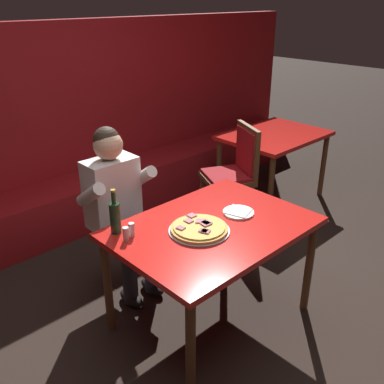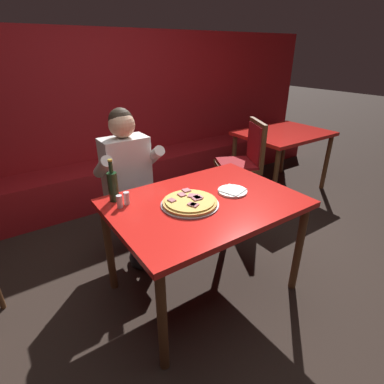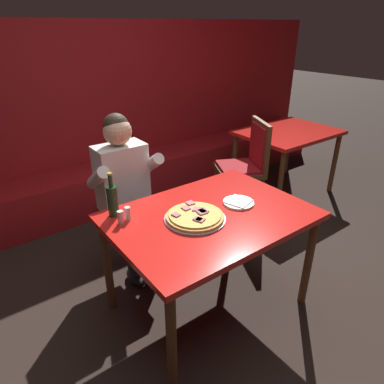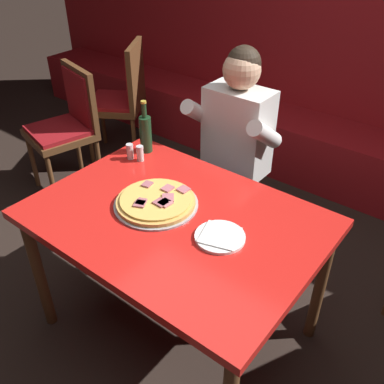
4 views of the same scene
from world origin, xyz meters
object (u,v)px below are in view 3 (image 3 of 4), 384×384
plate_white_paper (239,202)px  dining_chair_far_left (247,161)px  diner_seated_blue_shirt (128,189)px  shaker_parmesan (121,218)px  background_dining_table (288,139)px  main_dining_table (210,225)px  beer_bottle (113,200)px  shaker_oregano (128,214)px  pizza (195,217)px

plate_white_paper → dining_chair_far_left: 1.26m
diner_seated_blue_shirt → dining_chair_far_left: (1.39, 0.09, -0.12)m
shaker_parmesan → background_dining_table: bearing=15.9°
main_dining_table → dining_chair_far_left: dining_chair_far_left is taller
shaker_parmesan → dining_chair_far_left: size_ratio=0.09×
beer_bottle → background_dining_table: (2.42, 0.58, -0.21)m
shaker_parmesan → diner_seated_blue_shirt: bearing=59.5°
main_dining_table → shaker_oregano: size_ratio=14.73×
beer_bottle → dining_chair_far_left: 1.76m
plate_white_paper → shaker_oregano: 0.74m
pizza → dining_chair_far_left: dining_chair_far_left is taller
pizza → plate_white_paper: pizza is taller
background_dining_table → shaker_oregano: bearing=-164.1°
pizza → diner_seated_blue_shirt: bearing=97.2°
shaker_oregano → diner_seated_blue_shirt: (0.24, 0.49, -0.09)m
pizza → shaker_oregano: size_ratio=4.47×
diner_seated_blue_shirt → main_dining_table: bearing=-74.1°
beer_bottle → shaker_parmesan: size_ratio=3.40×
background_dining_table → shaker_parmesan: bearing=-164.1°
main_dining_table → dining_chair_far_left: 1.44m
shaker_oregano → background_dining_table: shaker_oregano is taller
plate_white_paper → shaker_oregano: (-0.70, 0.26, 0.03)m
plate_white_paper → beer_bottle: size_ratio=0.72×
main_dining_table → beer_bottle: (-0.50, 0.35, 0.19)m
plate_white_paper → diner_seated_blue_shirt: size_ratio=0.16×
plate_white_paper → shaker_parmesan: shaker_parmesan is taller
main_dining_table → beer_bottle: bearing=144.9°
beer_bottle → diner_seated_blue_shirt: bearing=53.4°
beer_bottle → dining_chair_far_left: bearing=16.0°
beer_bottle → diner_seated_blue_shirt: (0.29, 0.39, -0.16)m
shaker_parmesan → dining_chair_far_left: (1.68, 0.60, -0.21)m
main_dining_table → shaker_oregano: shaker_oregano is taller
beer_bottle → dining_chair_far_left: (1.68, 0.48, -0.28)m
main_dining_table → shaker_parmesan: size_ratio=14.73×
main_dining_table → background_dining_table: size_ratio=1.16×
shaker_oregano → dining_chair_far_left: bearing=19.5°
plate_white_paper → background_dining_table: 1.92m
shaker_oregano → background_dining_table: size_ratio=0.08×
shaker_parmesan → shaker_oregano: same height
shaker_parmesan → diner_seated_blue_shirt: size_ratio=0.07×
dining_chair_far_left → background_dining_table: dining_chair_far_left is taller
pizza → shaker_oregano: bearing=143.5°
pizza → diner_seated_blue_shirt: (-0.09, 0.73, -0.07)m
beer_bottle → background_dining_table: bearing=13.4°
dining_chair_far_left → plate_white_paper: bearing=-138.1°
dining_chair_far_left → background_dining_table: 0.75m
shaker_parmesan → shaker_oregano: size_ratio=1.00×
shaker_oregano → dining_chair_far_left: dining_chair_far_left is taller
shaker_oregano → shaker_parmesan: bearing=-161.9°
dining_chair_far_left → pizza: bearing=-147.5°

